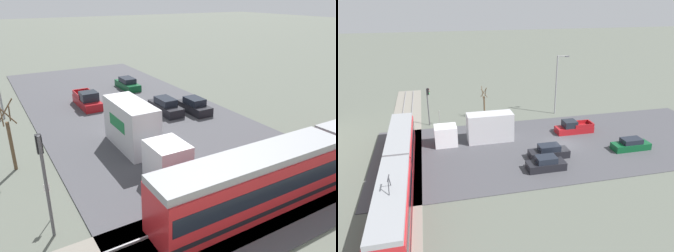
% 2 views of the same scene
% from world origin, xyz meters
% --- Properties ---
extents(ground_plane, '(320.00, 320.00, 0.00)m').
position_xyz_m(ground_plane, '(0.00, 0.00, 0.00)').
color(ground_plane, '#565B51').
extents(road_surface, '(19.05, 46.89, 0.08)m').
position_xyz_m(road_surface, '(0.00, 0.00, 0.04)').
color(road_surface, '#424247').
rests_on(road_surface, ground).
extents(rail_bed, '(63.27, 4.40, 0.22)m').
position_xyz_m(rail_bed, '(0.00, 19.92, 0.05)').
color(rail_bed, gray).
rests_on(rail_bed, ground).
extents(light_rail_tram, '(25.30, 2.77, 4.55)m').
position_xyz_m(light_rail_tram, '(-5.55, 19.92, 1.74)').
color(light_rail_tram, '#B21E23').
rests_on(light_rail_tram, ground).
extents(box_truck, '(2.40, 10.12, 3.76)m').
position_xyz_m(box_truck, '(3.31, 10.24, 1.82)').
color(box_truck, silver).
rests_on(box_truck, ground).
extents(pickup_truck, '(1.92, 5.22, 1.80)m').
position_xyz_m(pickup_truck, '(3.27, -2.99, 0.76)').
color(pickup_truck, maroon).
rests_on(pickup_truck, ground).
extents(sedan_car_0, '(1.77, 4.74, 1.44)m').
position_xyz_m(sedan_car_0, '(-3.52, -7.61, 0.68)').
color(sedan_car_0, '#0C4723').
rests_on(sedan_car_0, ground).
extents(sedan_car_1, '(1.77, 4.75, 1.58)m').
position_xyz_m(sedan_car_1, '(-3.16, 3.08, 0.73)').
color(sedan_car_1, black).
rests_on(sedan_car_1, ground).
extents(sedan_car_2, '(1.79, 4.26, 1.53)m').
position_xyz_m(sedan_car_2, '(-5.86, 4.44, 0.71)').
color(sedan_car_2, black).
rests_on(sedan_car_2, ground).
extents(traffic_light_pole, '(0.28, 0.47, 5.63)m').
position_xyz_m(traffic_light_pole, '(11.19, 16.43, 3.62)').
color(traffic_light_pole, '#47474C').
rests_on(traffic_light_pole, ground).
extents(street_tree, '(1.21, 1.01, 5.14)m').
position_xyz_m(street_tree, '(11.99, 8.04, 2.34)').
color(street_tree, brown).
rests_on(street_tree, ground).
extents(no_parking_sign, '(0.32, 0.08, 2.20)m').
position_xyz_m(no_parking_sign, '(11.00, 15.01, 1.35)').
color(no_parking_sign, gray).
rests_on(no_parking_sign, ground).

